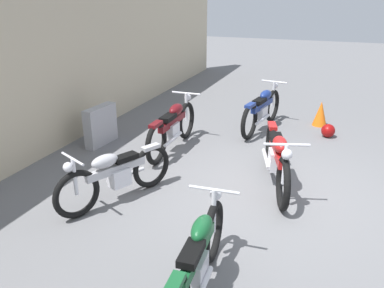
{
  "coord_description": "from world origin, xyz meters",
  "views": [
    {
      "loc": [
        -5.3,
        -0.78,
        2.84
      ],
      "look_at": [
        0.13,
        1.29,
        0.55
      ],
      "focal_mm": 36.64,
      "sensor_mm": 36.0,
      "label": 1
    }
  ],
  "objects_px": {
    "helmet": "(328,131)",
    "motorcycle_maroon": "(173,126)",
    "traffic_cone": "(321,114)",
    "motorcycle_silver": "(115,175)",
    "motorcycle_green": "(197,260)",
    "motorcycle_blue": "(262,109)",
    "motorcycle_red": "(277,158)",
    "stone_marker": "(101,126)"
  },
  "relations": [
    {
      "from": "helmet",
      "to": "motorcycle_maroon",
      "type": "relative_size",
      "value": 0.13
    },
    {
      "from": "traffic_cone",
      "to": "motorcycle_silver",
      "type": "distance_m",
      "value": 5.2
    },
    {
      "from": "motorcycle_green",
      "to": "motorcycle_blue",
      "type": "bearing_deg",
      "value": 1.02
    },
    {
      "from": "motorcycle_blue",
      "to": "motorcycle_green",
      "type": "relative_size",
      "value": 1.06
    },
    {
      "from": "motorcycle_blue",
      "to": "motorcycle_red",
      "type": "distance_m",
      "value": 2.66
    },
    {
      "from": "motorcycle_maroon",
      "to": "motorcycle_green",
      "type": "xyz_separation_m",
      "value": [
        -3.46,
        -1.75,
        -0.04
      ]
    },
    {
      "from": "motorcycle_blue",
      "to": "motorcycle_red",
      "type": "height_order",
      "value": "motorcycle_red"
    },
    {
      "from": "helmet",
      "to": "traffic_cone",
      "type": "distance_m",
      "value": 0.77
    },
    {
      "from": "stone_marker",
      "to": "traffic_cone",
      "type": "height_order",
      "value": "stone_marker"
    },
    {
      "from": "stone_marker",
      "to": "traffic_cone",
      "type": "xyz_separation_m",
      "value": [
        2.71,
        -3.94,
        -0.11
      ]
    },
    {
      "from": "motorcycle_maroon",
      "to": "motorcycle_green",
      "type": "relative_size",
      "value": 1.08
    },
    {
      "from": "motorcycle_maroon",
      "to": "motorcycle_blue",
      "type": "bearing_deg",
      "value": -37.17
    },
    {
      "from": "stone_marker",
      "to": "motorcycle_red",
      "type": "distance_m",
      "value": 3.54
    },
    {
      "from": "helmet",
      "to": "traffic_cone",
      "type": "relative_size",
      "value": 0.51
    },
    {
      "from": "stone_marker",
      "to": "motorcycle_blue",
      "type": "height_order",
      "value": "motorcycle_blue"
    },
    {
      "from": "motorcycle_silver",
      "to": "motorcycle_maroon",
      "type": "bearing_deg",
      "value": -154.34
    },
    {
      "from": "traffic_cone",
      "to": "motorcycle_silver",
      "type": "height_order",
      "value": "motorcycle_silver"
    },
    {
      "from": "traffic_cone",
      "to": "motorcycle_maroon",
      "type": "relative_size",
      "value": 0.26
    },
    {
      "from": "motorcycle_maroon",
      "to": "motorcycle_silver",
      "type": "bearing_deg",
      "value": -179.09
    },
    {
      "from": "stone_marker",
      "to": "motorcycle_maroon",
      "type": "height_order",
      "value": "motorcycle_maroon"
    },
    {
      "from": "motorcycle_silver",
      "to": "motorcycle_green",
      "type": "bearing_deg",
      "value": 76.73
    },
    {
      "from": "motorcycle_blue",
      "to": "motorcycle_red",
      "type": "bearing_deg",
      "value": -154.45
    },
    {
      "from": "motorcycle_silver",
      "to": "motorcycle_red",
      "type": "bearing_deg",
      "value": 147.24
    },
    {
      "from": "traffic_cone",
      "to": "motorcycle_green",
      "type": "xyz_separation_m",
      "value": [
        -5.93,
        0.76,
        0.15
      ]
    },
    {
      "from": "traffic_cone",
      "to": "motorcycle_maroon",
      "type": "bearing_deg",
      "value": 134.59
    },
    {
      "from": "stone_marker",
      "to": "motorcycle_red",
      "type": "height_order",
      "value": "motorcycle_red"
    },
    {
      "from": "helmet",
      "to": "traffic_cone",
      "type": "xyz_separation_m",
      "value": [
        0.73,
        0.21,
        0.14
      ]
    },
    {
      "from": "helmet",
      "to": "motorcycle_green",
      "type": "relative_size",
      "value": 0.14
    },
    {
      "from": "motorcycle_blue",
      "to": "motorcycle_green",
      "type": "bearing_deg",
      "value": -165.86
    },
    {
      "from": "stone_marker",
      "to": "motorcycle_blue",
      "type": "bearing_deg",
      "value": -54.32
    },
    {
      "from": "motorcycle_red",
      "to": "motorcycle_green",
      "type": "bearing_deg",
      "value": -23.59
    },
    {
      "from": "motorcycle_green",
      "to": "motorcycle_red",
      "type": "relative_size",
      "value": 0.94
    },
    {
      "from": "stone_marker",
      "to": "traffic_cone",
      "type": "distance_m",
      "value": 4.78
    },
    {
      "from": "traffic_cone",
      "to": "motorcycle_maroon",
      "type": "height_order",
      "value": "motorcycle_maroon"
    },
    {
      "from": "stone_marker",
      "to": "motorcycle_silver",
      "type": "xyz_separation_m",
      "value": [
        -1.86,
        -1.45,
        0.03
      ]
    },
    {
      "from": "motorcycle_green",
      "to": "motorcycle_red",
      "type": "bearing_deg",
      "value": -10.34
    },
    {
      "from": "motorcycle_maroon",
      "to": "motorcycle_red",
      "type": "bearing_deg",
      "value": -111.11
    },
    {
      "from": "helmet",
      "to": "motorcycle_red",
      "type": "bearing_deg",
      "value": 165.61
    },
    {
      "from": "helmet",
      "to": "motorcycle_silver",
      "type": "xyz_separation_m",
      "value": [
        -3.84,
        2.7,
        0.28
      ]
    },
    {
      "from": "traffic_cone",
      "to": "motorcycle_green",
      "type": "distance_m",
      "value": 5.98
    },
    {
      "from": "motorcycle_maroon",
      "to": "motorcycle_green",
      "type": "bearing_deg",
      "value": -152.9
    },
    {
      "from": "motorcycle_maroon",
      "to": "motorcycle_blue",
      "type": "xyz_separation_m",
      "value": [
        1.75,
        -1.34,
        -0.01
      ]
    }
  ]
}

